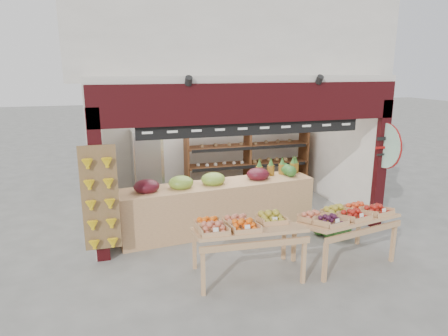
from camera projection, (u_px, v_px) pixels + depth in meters
ground at (236, 221)px, 8.69m from camera, size 60.00×60.00×0.00m
shop_structure at (216, 38)px, 9.24m from camera, size 6.36×5.12×5.40m
banana_board at (100, 201)px, 6.60m from camera, size 0.60×0.15×1.80m
gift_sign at (385, 146)px, 7.93m from camera, size 0.04×0.93×0.92m
back_shelving at (248, 149)px, 10.21m from camera, size 3.23×0.53×1.97m
refrigerator at (147, 167)px, 9.74m from camera, size 0.74×0.74×1.82m
cardboard_stack at (166, 208)px, 8.77m from camera, size 1.07×0.85×0.71m
mid_counter at (218, 205)px, 8.11m from camera, size 4.06×1.19×1.23m
display_table_left at (240, 227)px, 6.24m from camera, size 1.74×1.03×1.07m
display_table_right at (345, 217)px, 6.72m from camera, size 1.76×1.20×1.03m
watermelon_pile at (331, 225)px, 7.98m from camera, size 0.75×0.75×0.59m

